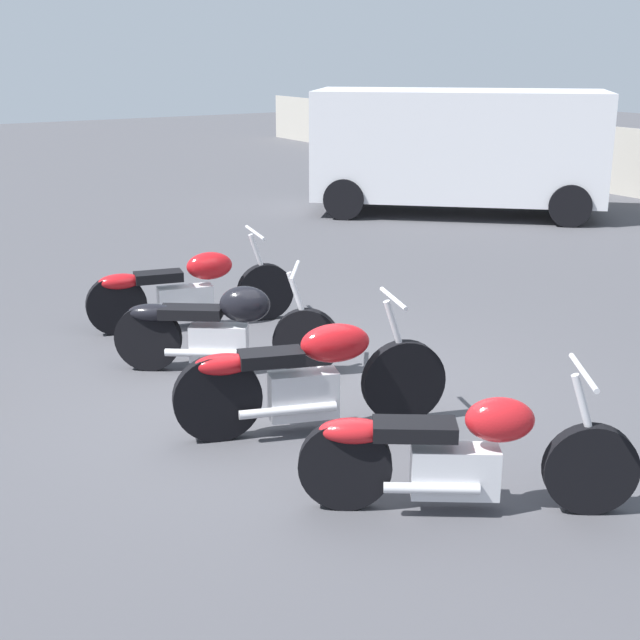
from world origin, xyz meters
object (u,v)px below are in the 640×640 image
motorcycle_slot_3 (458,453)px  parked_van (458,146)px  motorcycle_slot_1 (222,328)px  motorcycle_slot_2 (308,377)px  motorcycle_slot_0 (188,290)px

motorcycle_slot_3 → parked_van: parked_van is taller
motorcycle_slot_1 → motorcycle_slot_2: 1.54m
motorcycle_slot_1 → parked_van: parked_van is taller
motorcycle_slot_3 → motorcycle_slot_0: bearing=-147.8°
motorcycle_slot_0 → motorcycle_slot_2: 2.98m
motorcycle_slot_0 → motorcycle_slot_3: (4.52, -0.13, -0.01)m
motorcycle_slot_0 → motorcycle_slot_2: (2.96, -0.31, 0.03)m
motorcycle_slot_0 → motorcycle_slot_1: motorcycle_slot_0 is taller
motorcycle_slot_1 → motorcycle_slot_3: (3.10, 0.16, -0.02)m
parked_van → motorcycle_slot_2: bearing=-5.1°
motorcycle_slot_2 → motorcycle_slot_3: bearing=24.4°
motorcycle_slot_0 → motorcycle_slot_1: (1.42, -0.29, 0.01)m
motorcycle_slot_1 → parked_van: bearing=161.6°
motorcycle_slot_1 → parked_van: size_ratio=0.35×
motorcycle_slot_3 → motorcycle_slot_2: bearing=-139.8°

